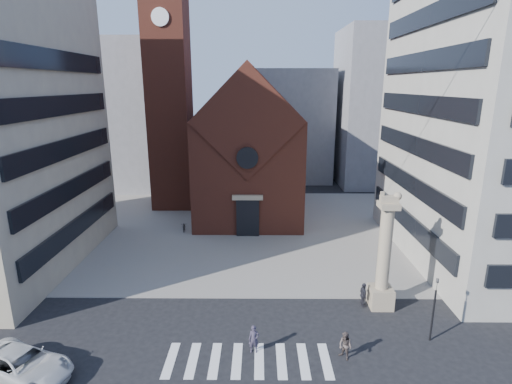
% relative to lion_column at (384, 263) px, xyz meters
% --- Properties ---
extents(ground, '(120.00, 120.00, 0.00)m').
position_rel_lion_column_xyz_m(ground, '(-10.01, -3.00, -3.46)').
color(ground, black).
rests_on(ground, ground).
extents(piazza, '(46.00, 30.00, 0.05)m').
position_rel_lion_column_xyz_m(piazza, '(-10.01, 16.00, -3.43)').
color(piazza, gray).
rests_on(piazza, ground).
extents(zebra_crossing, '(10.20, 3.20, 0.01)m').
position_rel_lion_column_xyz_m(zebra_crossing, '(-9.46, -6.00, -3.45)').
color(zebra_crossing, white).
rests_on(zebra_crossing, ground).
extents(church, '(12.00, 16.65, 18.00)m').
position_rel_lion_column_xyz_m(church, '(-10.01, 22.04, 4.53)').
color(church, brown).
rests_on(church, ground).
extents(campanile, '(5.50, 5.50, 31.20)m').
position_rel_lion_column_xyz_m(campanile, '(-20.01, 25.00, 12.28)').
color(campanile, brown).
rests_on(campanile, ground).
extents(bg_block_left, '(16.00, 14.00, 22.00)m').
position_rel_lion_column_xyz_m(bg_block_left, '(-30.01, 37.00, 7.54)').
color(bg_block_left, gray).
rests_on(bg_block_left, ground).
extents(bg_block_mid, '(14.00, 12.00, 18.00)m').
position_rel_lion_column_xyz_m(bg_block_mid, '(-4.01, 42.00, 5.54)').
color(bg_block_mid, gray).
rests_on(bg_block_mid, ground).
extents(bg_block_right, '(16.00, 14.00, 24.00)m').
position_rel_lion_column_xyz_m(bg_block_right, '(11.99, 39.00, 8.54)').
color(bg_block_right, gray).
rests_on(bg_block_right, ground).
extents(lion_column, '(1.63, 1.60, 8.68)m').
position_rel_lion_column_xyz_m(lion_column, '(0.00, 0.00, 0.00)').
color(lion_column, tan).
rests_on(lion_column, ground).
extents(traffic_light, '(0.13, 0.16, 4.30)m').
position_rel_lion_column_xyz_m(traffic_light, '(1.99, -4.00, -1.17)').
color(traffic_light, black).
rests_on(traffic_light, ground).
extents(white_car, '(6.37, 4.60, 1.61)m').
position_rel_lion_column_xyz_m(white_car, '(-21.81, -7.47, -2.65)').
color(white_car, silver).
rests_on(white_car, ground).
extents(pedestrian_0, '(0.64, 0.42, 1.75)m').
position_rel_lion_column_xyz_m(pedestrian_0, '(-9.13, -5.20, -2.58)').
color(pedestrian_0, '#322C3E').
rests_on(pedestrian_0, ground).
extents(pedestrian_1, '(1.04, 1.06, 1.72)m').
position_rel_lion_column_xyz_m(pedestrian_1, '(-3.77, -5.79, -2.60)').
color(pedestrian_1, '#4D423E').
rests_on(pedestrian_1, ground).
extents(pedestrian_2, '(0.56, 1.11, 1.83)m').
position_rel_lion_column_xyz_m(pedestrian_2, '(-1.25, 0.00, -2.54)').
color(pedestrian_2, '#23232A').
rests_on(pedestrian_2, ground).
extents(scooter_0, '(0.90, 1.85, 0.93)m').
position_rel_lion_column_xyz_m(scooter_0, '(-17.09, 15.39, -2.94)').
color(scooter_0, black).
rests_on(scooter_0, piazza).
extents(scooter_1, '(0.76, 1.78, 1.03)m').
position_rel_lion_column_xyz_m(scooter_1, '(-15.47, 15.39, -2.89)').
color(scooter_1, black).
rests_on(scooter_1, piazza).
extents(scooter_2, '(0.90, 1.85, 0.93)m').
position_rel_lion_column_xyz_m(scooter_2, '(-13.86, 15.39, -2.94)').
color(scooter_2, black).
rests_on(scooter_2, piazza).
extents(scooter_3, '(0.76, 1.78, 1.03)m').
position_rel_lion_column_xyz_m(scooter_3, '(-12.24, 15.39, -2.89)').
color(scooter_3, black).
rests_on(scooter_3, piazza).
extents(scooter_4, '(0.90, 1.85, 0.93)m').
position_rel_lion_column_xyz_m(scooter_4, '(-10.63, 15.39, -2.94)').
color(scooter_4, black).
rests_on(scooter_4, piazza).
extents(scooter_5, '(0.76, 1.78, 1.03)m').
position_rel_lion_column_xyz_m(scooter_5, '(-9.01, 15.39, -2.89)').
color(scooter_5, black).
rests_on(scooter_5, piazza).
extents(scooter_6, '(0.90, 1.85, 0.93)m').
position_rel_lion_column_xyz_m(scooter_6, '(-7.39, 15.39, -2.94)').
color(scooter_6, black).
rests_on(scooter_6, piazza).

